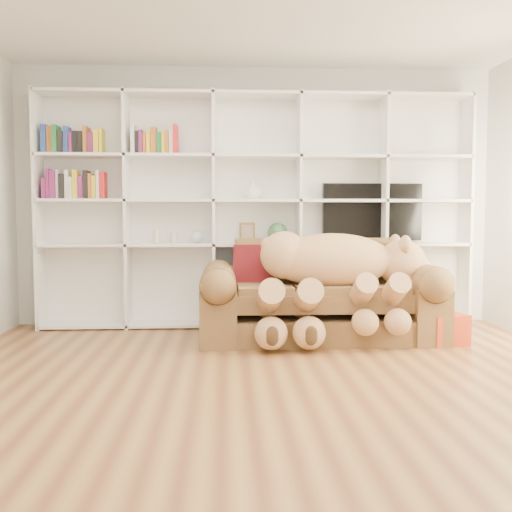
{
  "coord_description": "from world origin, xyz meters",
  "views": [
    {
      "loc": [
        -0.33,
        -3.57,
        1.14
      ],
      "look_at": [
        -0.04,
        1.63,
        0.78
      ],
      "focal_mm": 40.0,
      "sensor_mm": 36.0,
      "label": 1
    }
  ],
  "objects": [
    {
      "name": "wall_back",
      "position": [
        0.0,
        2.5,
        1.35
      ],
      "size": [
        5.0,
        0.02,
        2.7
      ],
      "primitive_type": "cube",
      "color": "silver",
      "rests_on": "floor"
    },
    {
      "name": "snow_globe",
      "position": [
        -0.61,
        2.3,
        0.93
      ],
      "size": [
        0.12,
        0.12,
        0.12
      ],
      "primitive_type": "sphere",
      "color": "silver",
      "rests_on": "bookshelf"
    },
    {
      "name": "floor",
      "position": [
        0.0,
        0.0,
        0.0
      ],
      "size": [
        5.0,
        5.0,
        0.0
      ],
      "primitive_type": "plane",
      "color": "brown",
      "rests_on": "ground"
    },
    {
      "name": "gift_box",
      "position": [
        1.63,
        1.37,
        0.14
      ],
      "size": [
        0.4,
        0.38,
        0.27
      ],
      "primitive_type": "cube",
      "rotation": [
        0.0,
        0.0,
        0.21
      ],
      "color": "red",
      "rests_on": "floor"
    },
    {
      "name": "picture_frame",
      "position": [
        -0.1,
        2.3,
        0.97
      ],
      "size": [
        0.16,
        0.04,
        0.2
      ],
      "primitive_type": "cube",
      "rotation": [
        0.0,
        0.0,
        -0.09
      ],
      "color": "brown",
      "rests_on": "bookshelf"
    },
    {
      "name": "figurine_short",
      "position": [
        -0.85,
        2.3,
        0.92
      ],
      "size": [
        0.07,
        0.07,
        0.11
      ],
      "primitive_type": "cylinder",
      "rotation": [
        0.0,
        0.0,
        0.05
      ],
      "color": "beige",
      "rests_on": "bookshelf"
    },
    {
      "name": "figurine_tall",
      "position": [
        -1.03,
        2.3,
        0.93
      ],
      "size": [
        0.09,
        0.09,
        0.14
      ],
      "primitive_type": "cylinder",
      "rotation": [
        0.0,
        0.0,
        -0.36
      ],
      "color": "beige",
      "rests_on": "bookshelf"
    },
    {
      "name": "sofa",
      "position": [
        0.55,
        1.68,
        0.35
      ],
      "size": [
        2.19,
        0.95,
        0.92
      ],
      "color": "brown",
      "rests_on": "floor"
    },
    {
      "name": "tv",
      "position": [
        1.22,
        2.35,
        1.17
      ],
      "size": [
        1.05,
        0.18,
        0.62
      ],
      "color": "black",
      "rests_on": "bookshelf"
    },
    {
      "name": "wall_front",
      "position": [
        0.0,
        -2.5,
        1.35
      ],
      "size": [
        5.0,
        0.02,
        2.7
      ],
      "primitive_type": "cube",
      "color": "silver",
      "rests_on": "floor"
    },
    {
      "name": "green_vase",
      "position": [
        0.22,
        2.3,
        0.97
      ],
      "size": [
        0.21,
        0.21,
        0.21
      ],
      "primitive_type": "sphere",
      "color": "#305E38",
      "rests_on": "bookshelf"
    },
    {
      "name": "shelf_vase",
      "position": [
        -0.04,
        2.3,
        1.41
      ],
      "size": [
        0.23,
        0.23,
        0.19
      ],
      "primitive_type": "imported",
      "rotation": [
        0.0,
        0.0,
        -0.38
      ],
      "color": "silver",
      "rests_on": "bookshelf"
    },
    {
      "name": "bookshelf",
      "position": [
        -0.24,
        2.36,
        1.31
      ],
      "size": [
        4.43,
        0.35,
        2.4
      ],
      "color": "white",
      "rests_on": "floor"
    },
    {
      "name": "throw_pillow",
      "position": [
        -0.05,
        1.83,
        0.67
      ],
      "size": [
        0.42,
        0.27,
        0.41
      ],
      "primitive_type": "cube",
      "rotation": [
        -0.24,
        0.0,
        -0.14
      ],
      "color": "#5F1210",
      "rests_on": "sofa"
    },
    {
      "name": "teddy_bear",
      "position": [
        0.66,
        1.49,
        0.65
      ],
      "size": [
        1.68,
        0.91,
        0.97
      ],
      "rotation": [
        0.0,
        0.0,
        0.11
      ],
      "color": "tan",
      "rests_on": "sofa"
    }
  ]
}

